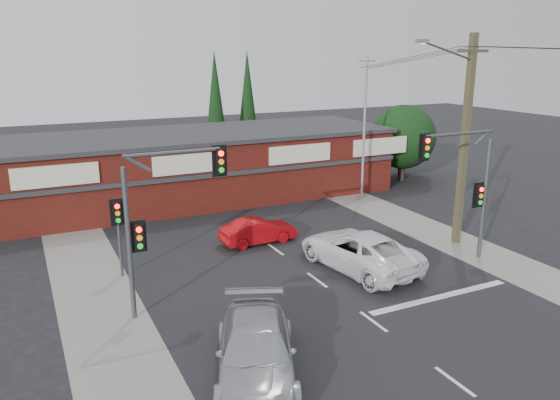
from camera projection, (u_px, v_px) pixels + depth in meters
name	position (u px, v px, depth m)	size (l,w,h in m)	color
ground	(343.00, 299.00, 20.94)	(120.00, 120.00, 0.00)	black
road_strip	(285.00, 256.00, 25.27)	(14.00, 70.00, 0.01)	black
verge_left	(94.00, 290.00, 21.68)	(3.00, 70.00, 0.02)	gray
verge_right	(428.00, 231.00, 28.86)	(3.00, 70.00, 0.02)	gray
stop_line	(440.00, 297.00, 21.11)	(6.50, 0.35, 0.01)	silver
white_suv	(359.00, 250.00, 23.73)	(2.77, 6.01, 1.67)	white
silver_suv	(256.00, 351.00, 15.80)	(2.28, 5.60, 1.63)	#AEB0B4
red_sedan	(258.00, 231.00, 26.89)	(1.32, 3.80, 1.25)	#B60B10
lane_dashes	(259.00, 237.00, 27.85)	(0.12, 53.57, 0.01)	silver
shop_building	(187.00, 166.00, 34.67)	(27.30, 8.40, 4.22)	#44120D
tree_cluster	(401.00, 140.00, 39.75)	(5.90, 5.10, 5.50)	#2D2116
conifer_near	(216.00, 101.00, 41.76)	(1.80, 1.80, 9.25)	#2D2116
conifer_far	(248.00, 97.00, 44.97)	(1.80, 1.80, 9.25)	#2D2116
traffic_mast_left	(158.00, 208.00, 18.92)	(3.77, 0.27, 5.97)	#47494C
traffic_mast_right	(467.00, 176.00, 23.66)	(3.96, 0.27, 5.97)	#47494C
pedestal_signal	(118.00, 222.00, 22.47)	(0.55, 0.27, 3.38)	#47494C
utility_pole	(463.00, 135.00, 25.62)	(4.38, 0.59, 10.00)	#4C482A
steel_pole	(364.00, 126.00, 33.89)	(1.20, 0.16, 9.00)	gray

